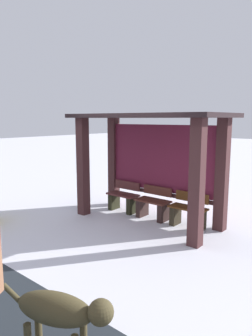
{
  "coord_description": "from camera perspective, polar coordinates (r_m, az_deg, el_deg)",
  "views": [
    {
      "loc": [
        3.89,
        -5.32,
        2.23
      ],
      "look_at": [
        -0.02,
        -0.67,
        1.27
      ],
      "focal_mm": 33.19,
      "sensor_mm": 36.0,
      "label": 1
    }
  ],
  "objects": [
    {
      "name": "bench_left_inside",
      "position": [
        7.59,
        -0.47,
        -5.69
      ],
      "size": [
        0.78,
        0.37,
        0.72
      ],
      "color": "#542726",
      "rests_on": "ground"
    },
    {
      "name": "bench_right_inside",
      "position": [
        6.62,
        11.36,
        -8.11
      ],
      "size": [
        0.78,
        0.35,
        0.71
      ],
      "color": "#543014",
      "rests_on": "ground"
    },
    {
      "name": "ground_plane",
      "position": [
        6.96,
        3.79,
        -9.69
      ],
      "size": [
        60.0,
        60.0,
        0.0
      ],
      "primitive_type": "plane",
      "color": "silver"
    },
    {
      "name": "dog",
      "position": [
        3.16,
        -11.91,
        -24.43
      ],
      "size": [
        1.08,
        0.55,
        0.7
      ],
      "color": "#453D24",
      "rests_on": "ground"
    },
    {
      "name": "bus_shelter",
      "position": [
        6.74,
        4.66,
        3.88
      ],
      "size": [
        3.44,
        1.6,
        2.34
      ],
      "color": "#402324",
      "rests_on": "ground"
    },
    {
      "name": "bench_center_inside",
      "position": [
        7.07,
        5.02,
        -6.9
      ],
      "size": [
        0.78,
        0.4,
        0.71
      ],
      "color": "#562A21",
      "rests_on": "ground"
    }
  ]
}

